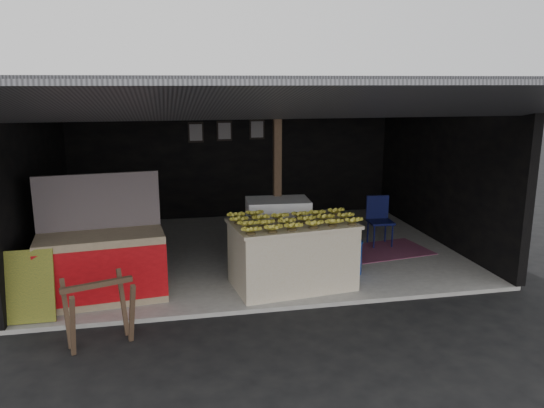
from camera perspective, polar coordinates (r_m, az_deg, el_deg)
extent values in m
plane|color=black|center=(7.13, 1.41, -11.42)|extent=(80.00, 80.00, 0.00)
cube|color=gray|center=(9.41, -2.02, -5.05)|extent=(7.00, 5.00, 0.06)
cube|color=black|center=(11.50, -4.17, 5.83)|extent=(7.00, 0.15, 2.90)
cube|color=black|center=(9.16, -24.25, 2.84)|extent=(0.15, 5.00, 2.90)
cube|color=black|center=(10.23, 17.70, 4.33)|extent=(0.15, 5.00, 2.90)
cube|color=#232326|center=(8.94, -2.17, 13.10)|extent=(7.20, 5.20, 0.12)
cube|color=#232326|center=(5.57, 3.80, 10.73)|extent=(7.40, 2.47, 0.48)
cube|color=#513828|center=(8.53, 0.57, 3.16)|extent=(0.12, 0.12, 2.85)
cube|color=beige|center=(7.64, 2.19, -5.57)|extent=(1.77, 1.19, 0.91)
cube|color=beige|center=(7.50, 2.22, -2.13)|extent=(1.84, 1.26, 0.04)
cube|color=white|center=(8.45, 0.63, -3.10)|extent=(1.02, 0.71, 1.08)
cube|color=navy|center=(8.12, 1.13, -3.38)|extent=(0.76, 0.07, 0.33)
cube|color=#B21414|center=(8.23, 1.12, -5.91)|extent=(0.49, 0.05, 0.11)
cube|color=#998466|center=(7.50, -17.75, -6.51)|extent=(1.70, 0.88, 0.92)
cube|color=#B70C12|center=(7.16, -18.05, -7.49)|extent=(1.63, 0.19, 0.72)
cube|color=white|center=(7.15, -18.06, -7.51)|extent=(0.55, 0.07, 0.18)
cube|color=#171B45|center=(7.57, -17.96, 0.28)|extent=(1.63, 0.22, 0.77)
cube|color=black|center=(7.18, -24.73, -8.08)|extent=(0.60, 0.22, 0.89)
cube|color=#513828|center=(6.19, -20.64, -12.23)|extent=(0.14, 0.29, 0.77)
cube|color=#513828|center=(6.30, -14.83, -11.33)|extent=(0.14, 0.29, 0.77)
cube|color=#513828|center=(6.53, -21.24, -10.90)|extent=(0.14, 0.29, 0.77)
cube|color=#513828|center=(6.64, -15.74, -10.09)|extent=(0.14, 0.29, 0.77)
cube|color=#513828|center=(6.28, -18.32, -8.25)|extent=(0.77, 0.31, 0.06)
cylinder|color=#0D3297|center=(8.26, 8.47, -5.77)|extent=(0.34, 0.34, 0.50)
cylinder|color=#0B0F3E|center=(9.53, 10.92, -3.48)|extent=(0.03, 0.03, 0.44)
cylinder|color=#0B0F3E|center=(9.65, 12.81, -3.36)|extent=(0.03, 0.03, 0.44)
cylinder|color=#0B0F3E|center=(9.84, 10.26, -2.93)|extent=(0.03, 0.03, 0.44)
cylinder|color=#0B0F3E|center=(9.95, 12.10, -2.83)|extent=(0.03, 0.03, 0.44)
cube|color=#0B0F3E|center=(9.68, 11.58, -1.90)|extent=(0.43, 0.43, 0.04)
cube|color=#0B0F3E|center=(9.80, 11.26, -0.36)|extent=(0.42, 0.06, 0.45)
cube|color=maroon|center=(9.52, 12.00, -4.89)|extent=(1.63, 1.21, 0.01)
cube|color=black|center=(11.29, -8.20, 7.63)|extent=(0.32, 0.03, 0.42)
cube|color=#4C4C59|center=(11.27, -8.19, 7.62)|extent=(0.26, 0.02, 0.34)
cube|color=black|center=(11.34, -5.15, 7.84)|extent=(0.32, 0.03, 0.42)
cube|color=#4C4C59|center=(11.32, -5.13, 7.83)|extent=(0.26, 0.02, 0.34)
cube|color=black|center=(11.43, -1.63, 8.03)|extent=(0.32, 0.03, 0.42)
cube|color=#4C4C59|center=(11.41, -1.61, 8.02)|extent=(0.26, 0.02, 0.34)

